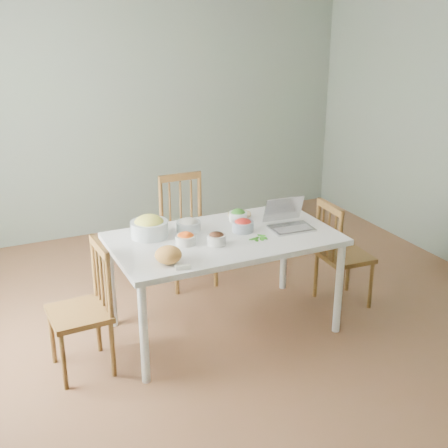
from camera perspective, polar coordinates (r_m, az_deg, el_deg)
name	(u,v)px	position (r m, az deg, el deg)	size (l,w,h in m)	color
floor	(236,324)	(4.94, 1.21, -9.56)	(5.00, 5.00, 0.00)	brown
wall_back	(137,111)	(6.70, -8.35, 10.71)	(5.00, 0.00, 2.70)	slate
dining_table	(224,283)	(4.69, 0.00, -5.74)	(1.71, 0.96, 0.80)	white
chair_far	(189,232)	(5.43, -3.43, -0.77)	(0.45, 0.43, 1.01)	brown
chair_left	(79,311)	(4.27, -13.82, -8.10)	(0.42, 0.40, 0.95)	brown
chair_right	(345,253)	(5.17, 11.56, -2.78)	(0.41, 0.39, 0.93)	brown
bread_boule	(168,255)	(4.07, -5.38, -2.97)	(0.19, 0.19, 0.12)	gold
butter_stick	(183,267)	(3.99, -3.98, -4.16)	(0.10, 0.03, 0.03)	white
bowl_squash	(149,226)	(4.53, -7.21, -0.22)	(0.28, 0.28, 0.16)	yellow
bowl_carrot	(186,238)	(4.38, -3.71, -1.38)	(0.16, 0.16, 0.09)	#E65015
bowl_onion	(188,225)	(4.62, -3.44, -0.09)	(0.19, 0.19, 0.10)	beige
bowl_mushroom	(216,238)	(4.36, -0.73, -1.40)	(0.14, 0.14, 0.09)	black
bowl_redpep	(243,225)	(4.61, 1.84, -0.11)	(0.17, 0.17, 0.10)	#BD3822
bowl_broccoli	(238,215)	(4.84, 1.36, 0.88)	(0.15, 0.15, 0.09)	#1A580B
flatbread	(240,214)	(4.97, 1.50, 0.96)	(0.19, 0.19, 0.02)	#D4B690
basil_bunch	(257,237)	(4.49, 3.24, -1.30)	(0.17, 0.17, 0.02)	#1F6E13
laptop	(292,216)	(4.66, 6.57, 0.78)	(0.33, 0.30, 0.22)	silver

